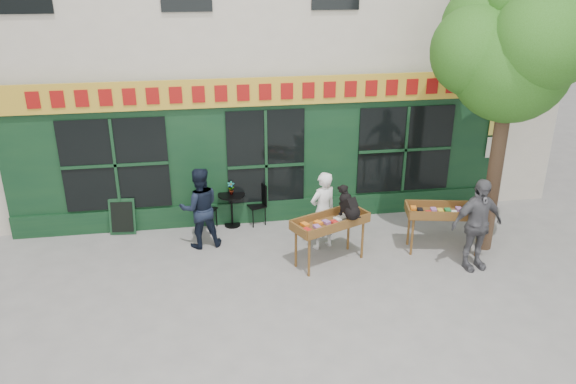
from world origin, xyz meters
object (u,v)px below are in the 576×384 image
Objects in this scene: book_cart_center at (330,225)px; dog at (350,202)px; book_cart_right at (445,214)px; bistro_table at (232,203)px; man_left at (200,208)px; man_right at (477,224)px; woman at (323,211)px.

book_cart_center is 2.70× the size of dog.
book_cart_center is at bearing -165.60° from book_cart_right.
bistro_table is 0.44× the size of man_left.
dog is 2.44m from man_right.
dog reaches higher than book_cart_center.
man_left is (-0.70, -0.85, 0.32)m from bistro_table.
bistro_table is (-1.77, 1.33, -0.28)m from woman.
bistro_table is (-4.46, 2.62, -0.37)m from man_right.
book_cart_right is at bearing 160.75° from man_left.
man_left is (-5.16, 1.77, -0.06)m from man_right.
book_cart_center is 2.72m from man_left.
man_left is at bearing 133.37° from dog.
book_cart_center is 0.59m from dog.
woman is (-0.35, 0.70, -0.46)m from dog.
book_cart_center is 0.65m from woman.
woman is 2.18× the size of bistro_table.
man_left reaches higher than bistro_table.
man_right reaches higher than book_cart_center.
man_left is at bearing 131.50° from book_cart_center.
man_right reaches higher than dog.
man_left reaches higher than woman.
woman reaches higher than book_cart_center.
book_cart_right is (2.39, 0.11, 0.00)m from book_cart_center.
book_cart_right is 0.87× the size of man_right.
woman is at bearing 66.00° from book_cart_center.
bistro_table is at bearing -136.80° from man_left.
man_right is at bearing -30.45° from bistro_table.
book_cart_right is (2.04, 0.16, -0.47)m from dog.
dog is 0.33× the size of man_right.
book_cart_center is at bearing -48.18° from bistro_table.
dog is 2.10m from book_cart_right.
dog is at bearing -32.13° from book_cart_center.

